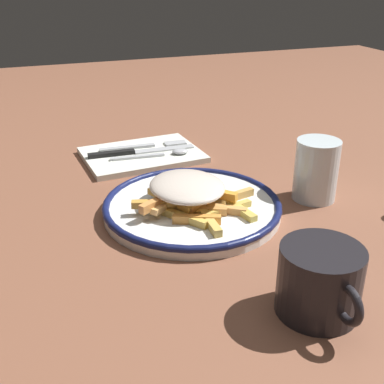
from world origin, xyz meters
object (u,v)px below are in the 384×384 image
(knife, at_px, (132,152))
(coffee_mug, at_px, (320,281))
(plate, at_px, (192,207))
(napkin, at_px, (142,155))
(fork, at_px, (144,146))
(water_glass, at_px, (316,170))
(fries_heap, at_px, (190,192))
(spoon, at_px, (164,154))

(knife, bearing_deg, coffee_mug, 8.56)
(plate, xyz_separation_m, napkin, (-0.26, -0.01, -0.01))
(knife, height_order, coffee_mug, coffee_mug)
(napkin, relative_size, fork, 1.26)
(water_glass, bearing_deg, knife, -139.55)
(water_glass, xyz_separation_m, coffee_mug, (0.25, -0.16, -0.01))
(fries_heap, xyz_separation_m, coffee_mug, (0.26, 0.05, 0.00))
(napkin, distance_m, coffee_mug, 0.53)
(fork, distance_m, coffee_mug, 0.55)
(napkin, relative_size, knife, 1.05)
(fries_heap, height_order, coffee_mug, coffee_mug)
(coffee_mug, bearing_deg, knife, -171.44)
(plate, height_order, napkin, plate)
(fork, bearing_deg, plate, -0.26)
(water_glass, distance_m, coffee_mug, 0.29)
(fries_heap, height_order, napkin, fries_heap)
(plate, xyz_separation_m, water_glass, (0.02, 0.20, 0.04))
(fries_heap, relative_size, knife, 0.99)
(water_glass, bearing_deg, coffee_mug, -32.17)
(knife, height_order, water_glass, water_glass)
(napkin, xyz_separation_m, coffee_mug, (0.52, 0.06, 0.03))
(coffee_mug, bearing_deg, water_glass, 147.83)
(plate, distance_m, fries_heap, 0.03)
(plate, distance_m, spoon, 0.23)
(fork, relative_size, coffee_mug, 1.51)
(knife, bearing_deg, napkin, 87.61)
(plate, relative_size, coffee_mug, 2.33)
(fries_heap, xyz_separation_m, knife, (-0.26, -0.02, -0.02))
(water_glass, bearing_deg, plate, -95.25)
(fries_heap, xyz_separation_m, water_glass, (0.01, 0.21, 0.01))
(coffee_mug, bearing_deg, fries_heap, -168.14)
(spoon, relative_size, coffee_mug, 1.31)
(napkin, height_order, water_glass, water_glass)
(spoon, bearing_deg, fries_heap, -7.38)
(plate, height_order, coffee_mug, coffee_mug)
(napkin, distance_m, knife, 0.02)
(knife, relative_size, coffee_mug, 1.80)
(plate, distance_m, napkin, 0.26)
(knife, relative_size, spoon, 1.38)
(napkin, xyz_separation_m, knife, (-0.00, -0.02, 0.01))
(fork, xyz_separation_m, water_glass, (0.30, 0.20, 0.04))
(napkin, xyz_separation_m, water_glass, (0.27, 0.22, 0.04))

